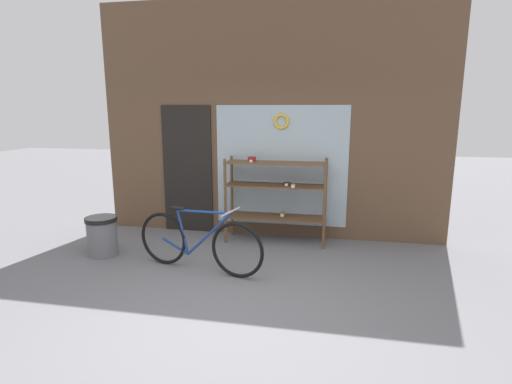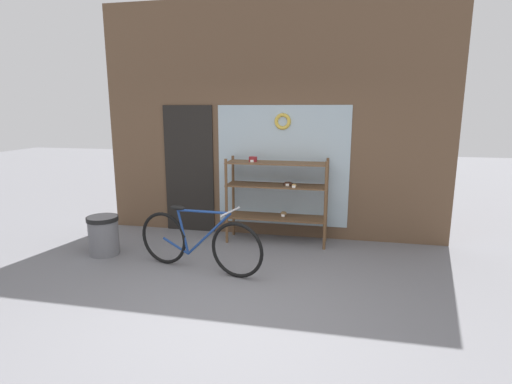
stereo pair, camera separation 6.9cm
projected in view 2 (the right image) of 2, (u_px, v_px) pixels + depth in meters
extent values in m
plane|color=slate|center=(227.00, 309.00, 4.16)|extent=(30.00, 30.00, 0.00)
cube|color=brown|center=(271.00, 121.00, 6.26)|extent=(5.52, 0.08, 3.70)
cube|color=#A3B7C1|center=(282.00, 166.00, 6.32)|extent=(2.09, 0.02, 1.90)
cube|color=black|center=(189.00, 169.00, 6.65)|extent=(0.84, 0.03, 2.10)
torus|color=gold|center=(283.00, 121.00, 6.16)|extent=(0.26, 0.06, 0.26)
cylinder|color=brown|center=(226.00, 201.00, 6.09)|extent=(0.04, 0.04, 1.31)
cylinder|color=brown|center=(325.00, 206.00, 5.78)|extent=(0.04, 0.04, 1.31)
cylinder|color=brown|center=(233.00, 196.00, 6.47)|extent=(0.04, 0.04, 1.31)
cylinder|color=brown|center=(326.00, 200.00, 6.17)|extent=(0.04, 0.04, 1.31)
cube|color=brown|center=(277.00, 217.00, 6.18)|extent=(1.54, 0.45, 0.02)
cube|color=brown|center=(277.00, 186.00, 6.08)|extent=(1.54, 0.45, 0.02)
cube|color=brown|center=(277.00, 163.00, 6.01)|extent=(1.54, 0.45, 0.02)
cylinder|color=maroon|center=(253.00, 159.00, 6.08)|extent=(0.13, 0.13, 0.08)
cube|color=white|center=(252.00, 161.00, 6.01)|extent=(0.05, 0.00, 0.04)
torus|color=#4C2D1E|center=(288.00, 184.00, 6.06)|extent=(0.14, 0.14, 0.04)
cube|color=white|center=(287.00, 185.00, 5.98)|extent=(0.05, 0.00, 0.04)
ellipsoid|color=brown|center=(284.00, 214.00, 6.22)|extent=(0.10, 0.09, 0.07)
cube|color=white|center=(283.00, 216.00, 6.16)|extent=(0.05, 0.00, 0.04)
ellipsoid|color=tan|center=(294.00, 186.00, 5.89)|extent=(0.07, 0.06, 0.05)
cube|color=white|center=(294.00, 187.00, 5.85)|extent=(0.05, 0.00, 0.04)
torus|color=black|center=(164.00, 238.00, 5.31)|extent=(0.70, 0.20, 0.71)
torus|color=black|center=(237.00, 250.00, 4.86)|extent=(0.70, 0.20, 0.71)
cylinder|color=navy|center=(209.00, 234.00, 5.00)|extent=(0.64, 0.18, 0.64)
cylinder|color=navy|center=(203.00, 212.00, 4.96)|extent=(0.76, 0.20, 0.07)
cylinder|color=navy|center=(183.00, 232.00, 5.16)|extent=(0.17, 0.07, 0.58)
cylinder|color=navy|center=(176.00, 246.00, 5.25)|extent=(0.39, 0.12, 0.19)
ellipsoid|color=black|center=(178.00, 208.00, 5.12)|extent=(0.23, 0.14, 0.06)
cylinder|color=#B2B2B7|center=(230.00, 212.00, 4.80)|extent=(0.13, 0.45, 0.02)
cylinder|color=slate|center=(104.00, 235.00, 5.67)|extent=(0.41, 0.41, 0.55)
cylinder|color=black|center=(102.00, 219.00, 5.62)|extent=(0.44, 0.44, 0.06)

